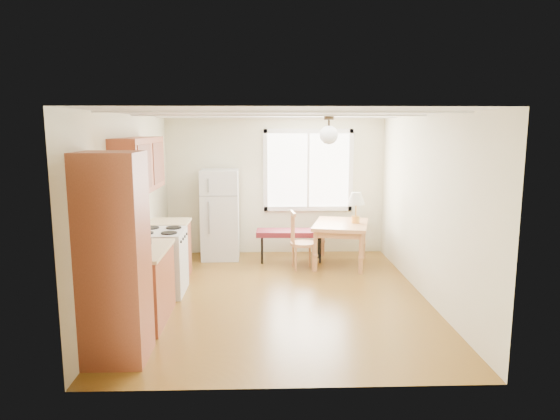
{
  "coord_description": "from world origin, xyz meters",
  "views": [
    {
      "loc": [
        -0.22,
        -6.67,
        2.33
      ],
      "look_at": [
        0.01,
        0.42,
        1.15
      ],
      "focal_mm": 32.0,
      "sensor_mm": 36.0,
      "label": 1
    }
  ],
  "objects_px": {
    "bench": "(291,234)",
    "dining_table": "(341,229)",
    "chair": "(298,237)",
    "refrigerator": "(220,214)"
  },
  "relations": [
    {
      "from": "bench",
      "to": "chair",
      "type": "bearing_deg",
      "value": -78.57
    },
    {
      "from": "bench",
      "to": "dining_table",
      "type": "xyz_separation_m",
      "value": [
        0.84,
        -0.26,
        0.14
      ]
    },
    {
      "from": "bench",
      "to": "chair",
      "type": "xyz_separation_m",
      "value": [
        0.09,
        -0.53,
        0.06
      ]
    },
    {
      "from": "bench",
      "to": "chair",
      "type": "relative_size",
      "value": 1.26
    },
    {
      "from": "bench",
      "to": "chair",
      "type": "distance_m",
      "value": 0.54
    },
    {
      "from": "refrigerator",
      "to": "chair",
      "type": "relative_size",
      "value": 1.66
    },
    {
      "from": "chair",
      "to": "bench",
      "type": "bearing_deg",
      "value": 94.04
    },
    {
      "from": "bench",
      "to": "refrigerator",
      "type": "bearing_deg",
      "value": 170.15
    },
    {
      "from": "dining_table",
      "to": "chair",
      "type": "relative_size",
      "value": 1.39
    },
    {
      "from": "refrigerator",
      "to": "chair",
      "type": "xyz_separation_m",
      "value": [
        1.33,
        -0.79,
        -0.25
      ]
    }
  ]
}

